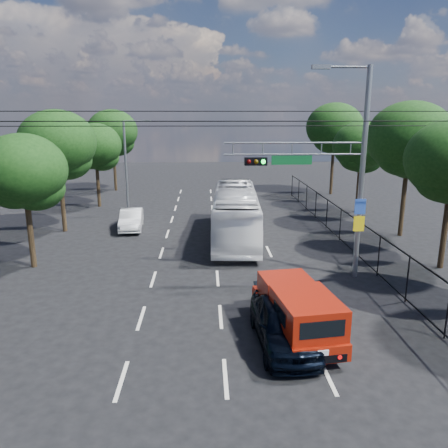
{
  "coord_description": "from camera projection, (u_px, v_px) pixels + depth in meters",
  "views": [
    {
      "loc": [
        -0.52,
        -11.21,
        7.43
      ],
      "look_at": [
        0.27,
        7.28,
        2.8
      ],
      "focal_mm": 35.0,
      "sensor_mm": 36.0,
      "label": 1
    }
  ],
  "objects": [
    {
      "name": "red_pickup",
      "position": [
        296.0,
        310.0,
        14.82
      ],
      "size": [
        2.49,
        5.22,
        1.87
      ],
      "color": "black",
      "rests_on": "ground"
    },
    {
      "name": "tree_right_c",
      "position": [
        409.0,
        144.0,
        26.35
      ],
      "size": [
        5.1,
        5.1,
        8.29
      ],
      "color": "black",
      "rests_on": "ground"
    },
    {
      "name": "streetlight_left",
      "position": [
        128.0,
        163.0,
        32.79
      ],
      "size": [
        2.09,
        0.22,
        7.08
      ],
      "color": "slate",
      "rests_on": "ground"
    },
    {
      "name": "fence_right",
      "position": [
        350.0,
        232.0,
        24.55
      ],
      "size": [
        0.06,
        34.03,
        2.0
      ],
      "color": "black",
      "rests_on": "ground"
    },
    {
      "name": "tree_left_d",
      "position": [
        96.0,
        149.0,
        35.4
      ],
      "size": [
        4.2,
        4.2,
        6.83
      ],
      "color": "black",
      "rests_on": "ground"
    },
    {
      "name": "tree_left_b",
      "position": [
        25.0,
        176.0,
        20.91
      ],
      "size": [
        4.08,
        4.08,
        6.63
      ],
      "color": "black",
      "rests_on": "ground"
    },
    {
      "name": "signal_mast",
      "position": [
        336.0,
        166.0,
        19.38
      ],
      "size": [
        6.43,
        0.39,
        9.5
      ],
      "color": "slate",
      "rests_on": "ground"
    },
    {
      "name": "white_bus",
      "position": [
        236.0,
        213.0,
        26.88
      ],
      "size": [
        3.21,
        11.2,
        3.09
      ],
      "primitive_type": "imported",
      "rotation": [
        0.0,
        0.0,
        -0.06
      ],
      "color": "white",
      "rests_on": "ground"
    },
    {
      "name": "navy_hatchback",
      "position": [
        283.0,
        323.0,
        14.39
      ],
      "size": [
        2.0,
        4.55,
        1.52
      ],
      "primitive_type": "imported",
      "rotation": [
        0.0,
        0.0,
        0.04
      ],
      "color": "black",
      "rests_on": "ground"
    },
    {
      "name": "tree_right_e",
      "position": [
        334.0,
        131.0,
        40.83
      ],
      "size": [
        5.28,
        5.28,
        8.58
      ],
      "color": "black",
      "rests_on": "ground"
    },
    {
      "name": "tree_left_c",
      "position": [
        58.0,
        148.0,
        27.47
      ],
      "size": [
        4.8,
        4.8,
        7.8
      ],
      "color": "black",
      "rests_on": "ground"
    },
    {
      "name": "tree_left_e",
      "position": [
        113.0,
        135.0,
        42.95
      ],
      "size": [
        4.92,
        4.92,
        7.99
      ],
      "color": "black",
      "rests_on": "ground"
    },
    {
      "name": "white_van",
      "position": [
        131.0,
        219.0,
        29.15
      ],
      "size": [
        1.75,
        4.14,
        1.33
      ],
      "primitive_type": "imported",
      "rotation": [
        0.0,
        0.0,
        0.09
      ],
      "color": "silver",
      "rests_on": "ground"
    },
    {
      "name": "utility_wires",
      "position": [
        216.0,
        120.0,
        19.49
      ],
      "size": [
        22.0,
        5.04,
        0.74
      ],
      "color": "black",
      "rests_on": "ground"
    },
    {
      "name": "tree_right_d",
      "position": [
        361.0,
        150.0,
        33.33
      ],
      "size": [
        4.32,
        4.32,
        7.02
      ],
      "color": "black",
      "rests_on": "ground"
    },
    {
      "name": "ground",
      "position": [
        225.0,
        378.0,
        12.69
      ],
      "size": [
        120.0,
        120.0,
        0.0
      ],
      "primitive_type": "plane",
      "color": "black",
      "rests_on": "ground"
    },
    {
      "name": "lane_markings",
      "position": [
        215.0,
        242.0,
        26.26
      ],
      "size": [
        6.12,
        38.0,
        0.01
      ],
      "color": "beige",
      "rests_on": "ground"
    }
  ]
}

